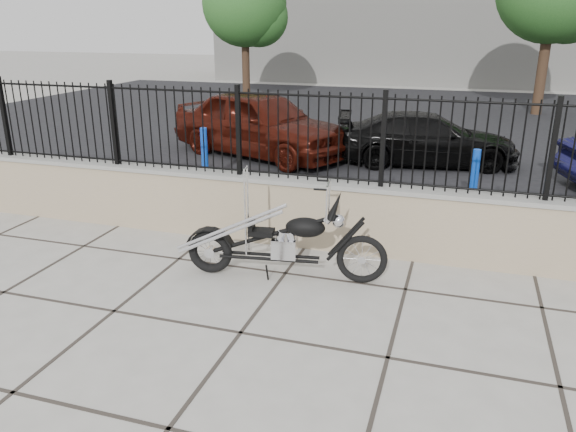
# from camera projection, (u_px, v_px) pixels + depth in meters

# --- Properties ---
(ground_plane) EXTENTS (90.00, 90.00, 0.00)m
(ground_plane) POSITION_uv_depth(u_px,v_px,m) (241.00, 333.00, 5.74)
(ground_plane) COLOR #99968E
(ground_plane) RESTS_ON ground
(parking_lot) EXTENTS (30.00, 30.00, 0.00)m
(parking_lot) POSITION_uv_depth(u_px,v_px,m) (396.00, 126.00, 16.99)
(parking_lot) COLOR black
(parking_lot) RESTS_ON ground
(retaining_wall) EXTENTS (14.00, 0.36, 0.96)m
(retaining_wall) POSITION_uv_depth(u_px,v_px,m) (307.00, 213.00, 7.83)
(retaining_wall) COLOR gray
(retaining_wall) RESTS_ON ground_plane
(iron_fence) EXTENTS (14.00, 0.08, 1.20)m
(iron_fence) POSITION_uv_depth(u_px,v_px,m) (308.00, 137.00, 7.48)
(iron_fence) COLOR black
(iron_fence) RESTS_ON retaining_wall
(background_building) EXTENTS (22.00, 6.00, 8.00)m
(background_building) POSITION_uv_depth(u_px,v_px,m) (436.00, 0.00, 28.28)
(background_building) COLOR beige
(background_building) RESTS_ON ground_plane
(chopper_motorcycle) EXTENTS (2.39, 0.75, 1.42)m
(chopper_motorcycle) POSITION_uv_depth(u_px,v_px,m) (281.00, 224.00, 6.75)
(chopper_motorcycle) COLOR black
(chopper_motorcycle) RESTS_ON ground_plane
(car_red) EXTENTS (4.84, 3.33, 1.53)m
(car_red) POSITION_uv_depth(u_px,v_px,m) (260.00, 123.00, 13.01)
(car_red) COLOR #3C0F08
(car_red) RESTS_ON parking_lot
(car_black) EXTENTS (4.11, 2.24, 1.13)m
(car_black) POSITION_uv_depth(u_px,v_px,m) (427.00, 139.00, 12.31)
(car_black) COLOR black
(car_black) RESTS_ON parking_lot
(bollard_a) EXTENTS (0.15, 0.15, 1.09)m
(bollard_a) POSITION_uv_depth(u_px,v_px,m) (205.00, 156.00, 10.87)
(bollard_a) COLOR blue
(bollard_a) RESTS_ON ground_plane
(bollard_b) EXTENTS (0.16, 0.16, 1.06)m
(bollard_b) POSITION_uv_depth(u_px,v_px,m) (474.00, 181.00, 9.20)
(bollard_b) COLOR #0C17B6
(bollard_b) RESTS_ON ground_plane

